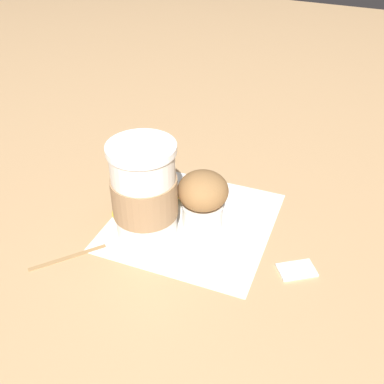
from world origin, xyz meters
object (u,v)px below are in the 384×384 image
object	(u,v)px
banana	(162,198)
sugar_packet	(297,269)
coffee_cup	(144,193)
muffin	(202,199)

from	to	relation	value
banana	sugar_packet	world-z (taller)	banana
coffee_cup	muffin	distance (m)	0.09
muffin	banana	bearing A→B (deg)	78.92
banana	muffin	bearing A→B (deg)	-101.08
coffee_cup	banana	distance (m)	0.09
muffin	banana	distance (m)	0.09
muffin	banana	xyz separation A→B (m)	(0.02, 0.08, -0.03)
banana	coffee_cup	bearing A→B (deg)	-170.78
coffee_cup	banana	xyz separation A→B (m)	(0.07, 0.01, -0.06)
coffee_cup	muffin	size ratio (longest dim) A/B	1.65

